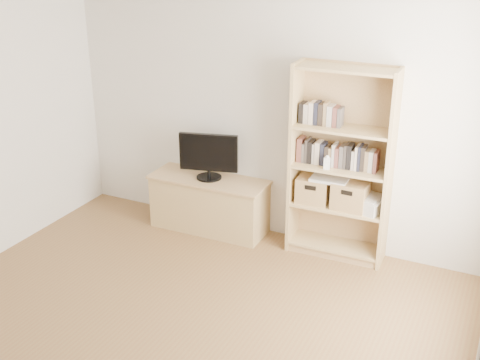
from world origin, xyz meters
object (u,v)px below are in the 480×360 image
Objects in this scene: basket_right at (350,195)px; laptop at (330,179)px; bookshelf at (341,165)px; tv_stand at (210,204)px; baby_monitor at (327,163)px; television at (209,156)px; basket_left at (313,189)px.

basket_right is 0.25m from laptop.
bookshelf is 0.18m from laptop.
bookshelf is (1.40, 0.06, 0.67)m from tv_stand.
basket_right is (1.51, 0.06, 0.38)m from tv_stand.
laptop is at bearing 73.60° from baby_monitor.
tv_stand is 1.99× the size of television.
bookshelf is at bearing 2.86° from laptop.
bookshelf is 3.08× the size of television.
laptop is at bearing -12.36° from television.
bookshelf is 5.37× the size of laptop.
tv_stand is at bearing 178.03° from basket_left.
baby_monitor is (-0.10, -0.11, 0.04)m from bookshelf.
laptop reaches higher than basket_left.
tv_stand is at bearing 166.45° from baby_monitor.
basket_left is 0.21m from laptop.
baby_monitor reaches higher than laptop.
basket_left is 0.87× the size of laptop.
tv_stand is 10.89× the size of baby_monitor.
tv_stand is 1.40m from laptop.
bookshelf is 6.16× the size of basket_left.
bookshelf reaches higher than tv_stand.
baby_monitor is at bearing -153.35° from basket_right.
basket_left is (1.14, 0.05, -0.18)m from television.
basket_left is 0.95× the size of basket_right.
baby_monitor is at bearing -37.10° from basket_left.
laptop is (-0.21, -0.01, 0.13)m from basket_right.
bookshelf is 5.83× the size of basket_right.
television is 2.00× the size of basket_left.
basket_right is at bearing -12.44° from television.
television is at bearing 166.45° from baby_monitor.
basket_left is (-0.25, -0.01, -0.30)m from bookshelf.
basket_right is at bearing 1.37° from tv_stand.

